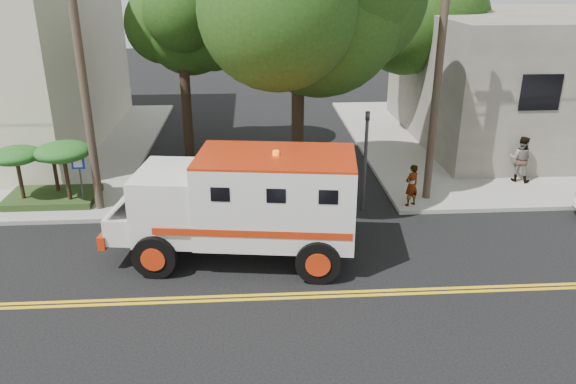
{
  "coord_description": "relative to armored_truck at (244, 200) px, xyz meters",
  "views": [
    {
      "loc": [
        -0.11,
        -12.76,
        8.13
      ],
      "look_at": [
        0.95,
        3.45,
        1.6
      ],
      "focal_mm": 35.0,
      "sensor_mm": 36.0,
      "label": 1
    }
  ],
  "objects": [
    {
      "name": "sidewalk_ne",
      "position": [
        13.89,
        11.25,
        -1.78
      ],
      "size": [
        17.0,
        17.0,
        0.15
      ],
      "primitive_type": "cube",
      "color": "gray",
      "rests_on": "ground"
    },
    {
      "name": "building_right",
      "position": [
        15.39,
        11.75,
        1.3
      ],
      "size": [
        14.0,
        12.0,
        6.0
      ],
      "primitive_type": "cube",
      "color": "#636055",
      "rests_on": "sidewalk_ne"
    },
    {
      "name": "ground",
      "position": [
        0.39,
        -2.25,
        -1.85
      ],
      "size": [
        100.0,
        100.0,
        0.0
      ],
      "primitive_type": "plane",
      "color": "black",
      "rests_on": "ground"
    },
    {
      "name": "utility_pole_right",
      "position": [
        6.69,
        3.95,
        2.65
      ],
      "size": [
        0.28,
        0.28,
        9.0
      ],
      "primitive_type": "cylinder",
      "color": "#382D23",
      "rests_on": "ground"
    },
    {
      "name": "traffic_signal",
      "position": [
        4.19,
        3.35,
        0.37
      ],
      "size": [
        0.15,
        0.18,
        3.6
      ],
      "color": "#3F3F42",
      "rests_on": "ground"
    },
    {
      "name": "pedestrian_b",
      "position": [
        10.87,
        5.43,
        -0.78
      ],
      "size": [
        1.13,
        1.06,
        1.84
      ],
      "primitive_type": "imported",
      "rotation": [
        0.0,
        0.0,
        2.59
      ],
      "color": "gray",
      "rests_on": "sidewalk_ne"
    },
    {
      "name": "tree_left",
      "position": [
        -2.29,
        9.54,
        3.88
      ],
      "size": [
        4.48,
        4.2,
        7.7
      ],
      "color": "black",
      "rests_on": "ground"
    },
    {
      "name": "accessibility_sign",
      "position": [
        -5.81,
        3.93,
        -0.49
      ],
      "size": [
        0.45,
        0.1,
        2.02
      ],
      "color": "#3F3F42",
      "rests_on": "ground"
    },
    {
      "name": "pedestrian_a",
      "position": [
        5.89,
        3.25,
        -0.93
      ],
      "size": [
        0.67,
        0.58,
        1.54
      ],
      "primitive_type": "imported",
      "rotation": [
        0.0,
        0.0,
        3.62
      ],
      "color": "gray",
      "rests_on": "sidewalk_ne"
    },
    {
      "name": "utility_pole_left",
      "position": [
        -5.21,
        3.75,
        2.65
      ],
      "size": [
        0.28,
        0.28,
        9.0
      ],
      "primitive_type": "cylinder",
      "color": "#382D23",
      "rests_on": "ground"
    },
    {
      "name": "armored_truck",
      "position": [
        0.0,
        0.0,
        0.0
      ],
      "size": [
        7.43,
        3.65,
        3.26
      ],
      "rotation": [
        0.0,
        0.0,
        -0.13
      ],
      "color": "silver",
      "rests_on": "ground"
    },
    {
      "name": "tree_right",
      "position": [
        9.24,
        13.52,
        4.24
      ],
      "size": [
        4.8,
        4.5,
        8.2
      ],
      "color": "black",
      "rests_on": "ground"
    },
    {
      "name": "palm_planter",
      "position": [
        -7.04,
        4.38,
        -0.21
      ],
      "size": [
        3.52,
        2.63,
        2.36
      ],
      "color": "#1E3314",
      "rests_on": "sidewalk_nw"
    }
  ]
}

